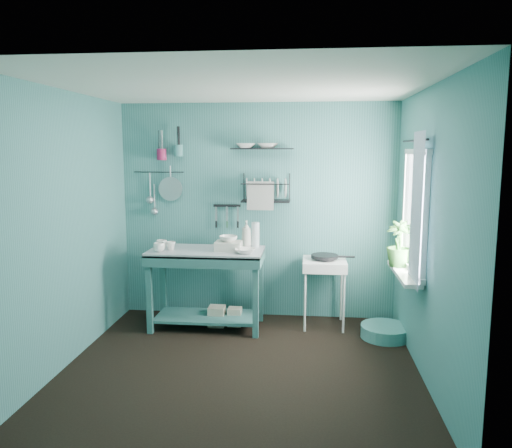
# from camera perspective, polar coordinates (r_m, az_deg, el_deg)

# --- Properties ---
(floor) EXTENTS (3.20, 3.20, 0.00)m
(floor) POSITION_cam_1_polar(r_m,az_deg,el_deg) (4.73, -1.74, -16.09)
(floor) COLOR black
(floor) RESTS_ON ground
(ceiling) EXTENTS (3.20, 3.20, 0.00)m
(ceiling) POSITION_cam_1_polar(r_m,az_deg,el_deg) (4.33, -1.89, 15.53)
(ceiling) COLOR silver
(ceiling) RESTS_ON ground
(wall_back) EXTENTS (3.20, 0.00, 3.20)m
(wall_back) POSITION_cam_1_polar(r_m,az_deg,el_deg) (5.84, 0.17, 1.44)
(wall_back) COLOR #3A7876
(wall_back) RESTS_ON ground
(wall_front) EXTENTS (3.20, 0.00, 3.20)m
(wall_front) POSITION_cam_1_polar(r_m,az_deg,el_deg) (2.91, -5.81, -5.88)
(wall_front) COLOR #3A7876
(wall_front) RESTS_ON ground
(wall_left) EXTENTS (0.00, 3.00, 3.00)m
(wall_left) POSITION_cam_1_polar(r_m,az_deg,el_deg) (4.84, -20.92, -0.60)
(wall_left) COLOR #3A7876
(wall_left) RESTS_ON ground
(wall_right) EXTENTS (0.00, 3.00, 3.00)m
(wall_right) POSITION_cam_1_polar(r_m,az_deg,el_deg) (4.44, 19.11, -1.30)
(wall_right) COLOR #3A7876
(wall_right) RESTS_ON ground
(work_counter) EXTENTS (1.28, 0.69, 0.88)m
(work_counter) POSITION_cam_1_polar(r_m,az_deg,el_deg) (5.60, -5.64, -7.36)
(work_counter) COLOR #316764
(work_counter) RESTS_ON floor
(mug_left) EXTENTS (0.12, 0.12, 0.10)m
(mug_left) POSITION_cam_1_polar(r_m,az_deg,el_deg) (5.46, -11.01, -2.62)
(mug_left) COLOR silver
(mug_left) RESTS_ON work_counter
(mug_mid) EXTENTS (0.14, 0.14, 0.09)m
(mug_mid) POSITION_cam_1_polar(r_m,az_deg,el_deg) (5.52, -9.71, -2.48)
(mug_mid) COLOR silver
(mug_mid) RESTS_ON work_counter
(mug_right) EXTENTS (0.17, 0.17, 0.10)m
(mug_right) POSITION_cam_1_polar(r_m,az_deg,el_deg) (5.61, -10.73, -2.31)
(mug_right) COLOR silver
(mug_right) RESTS_ON work_counter
(wash_tub) EXTENTS (0.28, 0.22, 0.10)m
(wash_tub) POSITION_cam_1_polar(r_m,az_deg,el_deg) (5.43, -3.17, -2.52)
(wash_tub) COLOR beige
(wash_tub) RESTS_ON work_counter
(tub_bowl) EXTENTS (0.20, 0.19, 0.06)m
(tub_bowl) POSITION_cam_1_polar(r_m,az_deg,el_deg) (5.41, -3.18, -1.69)
(tub_bowl) COLOR silver
(tub_bowl) RESTS_ON wash_tub
(soap_bottle) EXTENTS (0.12, 0.12, 0.30)m
(soap_bottle) POSITION_cam_1_polar(r_m,az_deg,el_deg) (5.60, -1.11, -1.13)
(soap_bottle) COLOR beige
(soap_bottle) RESTS_ON work_counter
(water_bottle) EXTENTS (0.09, 0.09, 0.28)m
(water_bottle) POSITION_cam_1_polar(r_m,az_deg,el_deg) (5.61, -0.07, -1.21)
(water_bottle) COLOR silver
(water_bottle) RESTS_ON work_counter
(counter_bowl) EXTENTS (0.22, 0.22, 0.05)m
(counter_bowl) POSITION_cam_1_polar(r_m,az_deg,el_deg) (5.28, -1.25, -3.09)
(counter_bowl) COLOR silver
(counter_bowl) RESTS_ON work_counter
(hotplate_stand) EXTENTS (0.50, 0.50, 0.76)m
(hotplate_stand) POSITION_cam_1_polar(r_m,az_deg,el_deg) (5.68, 7.76, -7.80)
(hotplate_stand) COLOR white
(hotplate_stand) RESTS_ON floor
(frying_pan) EXTENTS (0.30, 0.30, 0.03)m
(frying_pan) POSITION_cam_1_polar(r_m,az_deg,el_deg) (5.58, 7.84, -3.68)
(frying_pan) COLOR black
(frying_pan) RESTS_ON hotplate_stand
(knife_strip) EXTENTS (0.32, 0.03, 0.03)m
(knife_strip) POSITION_cam_1_polar(r_m,az_deg,el_deg) (5.85, -3.33, 2.11)
(knife_strip) COLOR black
(knife_strip) RESTS_ON wall_back
(dish_rack) EXTENTS (0.55, 0.25, 0.32)m
(dish_rack) POSITION_cam_1_polar(r_m,az_deg,el_deg) (5.67, 1.14, 4.16)
(dish_rack) COLOR black
(dish_rack) RESTS_ON wall_back
(upper_shelf) EXTENTS (0.71, 0.25, 0.02)m
(upper_shelf) POSITION_cam_1_polar(r_m,az_deg,el_deg) (5.69, 0.70, 8.60)
(upper_shelf) COLOR black
(upper_shelf) RESTS_ON wall_back
(shelf_bowl_left) EXTENTS (0.22, 0.22, 0.05)m
(shelf_bowl_left) POSITION_cam_1_polar(r_m,az_deg,el_deg) (5.71, -1.18, 9.34)
(shelf_bowl_left) COLOR silver
(shelf_bowl_left) RESTS_ON upper_shelf
(shelf_bowl_right) EXTENTS (0.26, 0.26, 0.06)m
(shelf_bowl_right) POSITION_cam_1_polar(r_m,az_deg,el_deg) (5.68, 1.35, 9.71)
(shelf_bowl_right) COLOR silver
(shelf_bowl_right) RESTS_ON upper_shelf
(utensil_cup_magenta) EXTENTS (0.11, 0.11, 0.13)m
(utensil_cup_magenta) POSITION_cam_1_polar(r_m,az_deg,el_deg) (5.93, -10.74, 7.82)
(utensil_cup_magenta) COLOR #9D1D4A
(utensil_cup_magenta) RESTS_ON wall_back
(utensil_cup_teal) EXTENTS (0.11, 0.11, 0.13)m
(utensil_cup_teal) POSITION_cam_1_polar(r_m,az_deg,el_deg) (5.87, -8.86, 8.30)
(utensil_cup_teal) COLOR teal
(utensil_cup_teal) RESTS_ON wall_back
(colander) EXTENTS (0.28, 0.03, 0.28)m
(colander) POSITION_cam_1_polar(r_m,az_deg,el_deg) (5.95, -9.74, 3.98)
(colander) COLOR #A8ACB0
(colander) RESTS_ON wall_back
(ladle_outer) EXTENTS (0.01, 0.01, 0.30)m
(ladle_outer) POSITION_cam_1_polar(r_m,az_deg,el_deg) (6.03, -12.02, 4.33)
(ladle_outer) COLOR #A8ACB0
(ladle_outer) RESTS_ON wall_back
(ladle_inner) EXTENTS (0.01, 0.01, 0.30)m
(ladle_inner) POSITION_cam_1_polar(r_m,az_deg,el_deg) (6.03, -11.54, 3.04)
(ladle_inner) COLOR #A8ACB0
(ladle_inner) RESTS_ON wall_back
(hook_rail) EXTENTS (0.60, 0.01, 0.01)m
(hook_rail) POSITION_cam_1_polar(r_m,az_deg,el_deg) (6.00, -11.07, 5.85)
(hook_rail) COLOR black
(hook_rail) RESTS_ON wall_back
(window_glass) EXTENTS (0.00, 1.10, 1.10)m
(window_glass) POSITION_cam_1_polar(r_m,az_deg,el_deg) (4.85, 17.83, 1.35)
(window_glass) COLOR white
(window_glass) RESTS_ON wall_right
(windowsill) EXTENTS (0.16, 0.95, 0.04)m
(windowsill) POSITION_cam_1_polar(r_m,az_deg,el_deg) (4.94, 16.55, -5.43)
(windowsill) COLOR white
(windowsill) RESTS_ON wall_right
(curtain) EXTENTS (0.00, 1.35, 1.35)m
(curtain) POSITION_cam_1_polar(r_m,az_deg,el_deg) (4.54, 17.83, 1.52)
(curtain) COLOR silver
(curtain) RESTS_ON wall_right
(curtain_rod) EXTENTS (0.02, 1.05, 0.02)m
(curtain_rod) POSITION_cam_1_polar(r_m,az_deg,el_deg) (4.81, 17.66, 9.07)
(curtain_rod) COLOR black
(curtain_rod) RESTS_ON wall_right
(potted_plant) EXTENTS (0.33, 0.33, 0.45)m
(potted_plant) POSITION_cam_1_polar(r_m,az_deg,el_deg) (5.09, 16.03, -2.19)
(potted_plant) COLOR #326D2B
(potted_plant) RESTS_ON windowsill
(storage_tin_large) EXTENTS (0.18, 0.18, 0.22)m
(storage_tin_large) POSITION_cam_1_polar(r_m,az_deg,el_deg) (5.73, -4.50, -10.44)
(storage_tin_large) COLOR #9D9276
(storage_tin_large) RESTS_ON floor
(storage_tin_small) EXTENTS (0.15, 0.15, 0.20)m
(storage_tin_small) POSITION_cam_1_polar(r_m,az_deg,el_deg) (5.73, -2.44, -10.53)
(storage_tin_small) COLOR #9D9276
(storage_tin_small) RESTS_ON floor
(floor_basin) EXTENTS (0.51, 0.51, 0.13)m
(floor_basin) POSITION_cam_1_polar(r_m,az_deg,el_deg) (5.56, 14.55, -11.82)
(floor_basin) COLOR teal
(floor_basin) RESTS_ON floor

